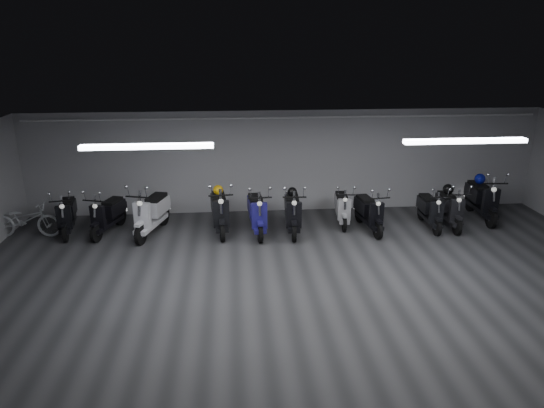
{
  "coord_description": "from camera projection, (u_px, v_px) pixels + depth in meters",
  "views": [
    {
      "loc": [
        -1.45,
        -7.85,
        4.61
      ],
      "look_at": [
        -0.59,
        2.5,
        1.05
      ],
      "focal_mm": 32.07,
      "sensor_mm": 36.0,
      "label": 1
    }
  ],
  "objects": [
    {
      "name": "floor",
      "position": [
        315.0,
        300.0,
        9.01
      ],
      "size": [
        14.0,
        10.0,
        0.01
      ],
      "primitive_type": "cube",
      "color": "#323234",
      "rests_on": "ground"
    },
    {
      "name": "ceiling",
      "position": [
        320.0,
        152.0,
        8.1
      ],
      "size": [
        14.0,
        10.0,
        0.01
      ],
      "primitive_type": "cube",
      "color": "gray",
      "rests_on": "ground"
    },
    {
      "name": "back_wall",
      "position": [
        286.0,
        162.0,
        13.27
      ],
      "size": [
        14.0,
        0.01,
        2.8
      ],
      "primitive_type": "cube",
      "color": "#9F9EA1",
      "rests_on": "ground"
    },
    {
      "name": "fluor_strip_left",
      "position": [
        147.0,
        146.0,
        8.83
      ],
      "size": [
        2.4,
        0.18,
        0.08
      ],
      "primitive_type": "cube",
      "color": "white",
      "rests_on": "ceiling"
    },
    {
      "name": "fluor_strip_right",
      "position": [
        465.0,
        141.0,
        9.29
      ],
      "size": [
        2.4,
        0.18,
        0.08
      ],
      "primitive_type": "cube",
      "color": "white",
      "rests_on": "ceiling"
    },
    {
      "name": "conduit",
      "position": [
        287.0,
        118.0,
        12.79
      ],
      "size": [
        13.6,
        0.05,
        0.05
      ],
      "primitive_type": "cylinder",
      "rotation": [
        0.0,
        1.57,
        0.0
      ],
      "color": "white",
      "rests_on": "back_wall"
    },
    {
      "name": "scooter_0",
      "position": [
        66.0,
        209.0,
        11.9
      ],
      "size": [
        0.84,
        1.77,
        1.26
      ],
      "primitive_type": null,
      "rotation": [
        0.0,
        0.0,
        0.17
      ],
      "color": "black",
      "rests_on": "floor"
    },
    {
      "name": "scooter_1",
      "position": [
        107.0,
        209.0,
        11.9
      ],
      "size": [
        1.04,
        1.8,
        1.27
      ],
      "primitive_type": null,
      "rotation": [
        0.0,
        0.0,
        -0.29
      ],
      "color": "black",
      "rests_on": "floor"
    },
    {
      "name": "scooter_2",
      "position": [
        151.0,
        207.0,
        11.8
      ],
      "size": [
        1.17,
        2.05,
        1.45
      ],
      "primitive_type": null,
      "rotation": [
        0.0,
        0.0,
        -0.29
      ],
      "color": "silver",
      "rests_on": "floor"
    },
    {
      "name": "scooter_3",
      "position": [
        219.0,
        205.0,
        11.97
      ],
      "size": [
        0.82,
        1.97,
        1.43
      ],
      "primitive_type": null,
      "rotation": [
        0.0,
        0.0,
        0.1
      ],
      "color": "black",
      "rests_on": "floor"
    },
    {
      "name": "scooter_4",
      "position": [
        257.0,
        207.0,
        11.9
      ],
      "size": [
        0.74,
        1.89,
        1.38
      ],
      "primitive_type": null,
      "rotation": [
        0.0,
        0.0,
        0.07
      ],
      "color": "navy",
      "rests_on": "floor"
    },
    {
      "name": "scooter_5",
      "position": [
        293.0,
        206.0,
        11.96
      ],
      "size": [
        0.73,
        1.88,
        1.37
      ],
      "primitive_type": null,
      "rotation": [
        0.0,
        0.0,
        -0.06
      ],
      "color": "black",
      "rests_on": "floor"
    },
    {
      "name": "scooter_6",
      "position": [
        342.0,
        202.0,
        12.51
      ],
      "size": [
        0.69,
        1.65,
        1.19
      ],
      "primitive_type": null,
      "rotation": [
        0.0,
        0.0,
        -0.1
      ],
      "color": "#AEADB2",
      "rests_on": "floor"
    },
    {
      "name": "scooter_7",
      "position": [
        369.0,
        206.0,
        12.08
      ],
      "size": [
        0.79,
        1.76,
        1.27
      ],
      "primitive_type": null,
      "rotation": [
        0.0,
        0.0,
        0.14
      ],
      "color": "black",
      "rests_on": "floor"
    },
    {
      "name": "scooter_8",
      "position": [
        431.0,
        205.0,
        12.27
      ],
      "size": [
        0.59,
        1.65,
        1.22
      ],
      "primitive_type": null,
      "rotation": [
        0.0,
        0.0,
        -0.03
      ],
      "color": "black",
      "rests_on": "floor"
    },
    {
      "name": "scooter_9",
      "position": [
        450.0,
        203.0,
        12.33
      ],
      "size": [
        0.66,
        1.75,
        1.28
      ],
      "primitive_type": null,
      "rotation": [
        0.0,
        0.0,
        -0.05
      ],
      "color": "black",
      "rests_on": "floor"
    },
    {
      "name": "bicycle",
      "position": [
        25.0,
        216.0,
        11.71
      ],
      "size": [
        1.7,
        0.69,
        1.08
      ],
      "primitive_type": "imported",
      "rotation": [
        0.0,
        0.0,
        1.51
      ],
      "color": "silver",
      "rests_on": "floor"
    },
    {
      "name": "scooter_10",
      "position": [
        483.0,
        193.0,
        12.81
      ],
      "size": [
        0.77,
        2.0,
        1.46
      ],
      "primitive_type": null,
      "rotation": [
        0.0,
        0.0,
        -0.06
      ],
      "color": "black",
      "rests_on": "floor"
    },
    {
      "name": "helmet_0",
      "position": [
        218.0,
        190.0,
        12.12
      ],
      "size": [
        0.25,
        0.25,
        0.25
      ],
      "primitive_type": "sphere",
      "color": "#E7A60D",
      "rests_on": "scooter_3"
    },
    {
      "name": "helmet_1",
      "position": [
        292.0,
        192.0,
        12.11
      ],
      "size": [
        0.24,
        0.24,
        0.24
      ],
      "primitive_type": "sphere",
      "color": "black",
      "rests_on": "scooter_5"
    },
    {
      "name": "helmet_2",
      "position": [
        480.0,
        179.0,
        12.96
      ],
      "size": [
        0.28,
        0.28,
        0.28
      ],
      "primitive_type": "sphere",
      "color": "#0C1289",
      "rests_on": "scooter_10"
    },
    {
      "name": "helmet_3",
      "position": [
        448.0,
        189.0,
        12.46
      ],
      "size": [
        0.27,
        0.27,
        0.27
      ],
      "primitive_type": "sphere",
      "color": "black",
      "rests_on": "scooter_9"
    }
  ]
}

